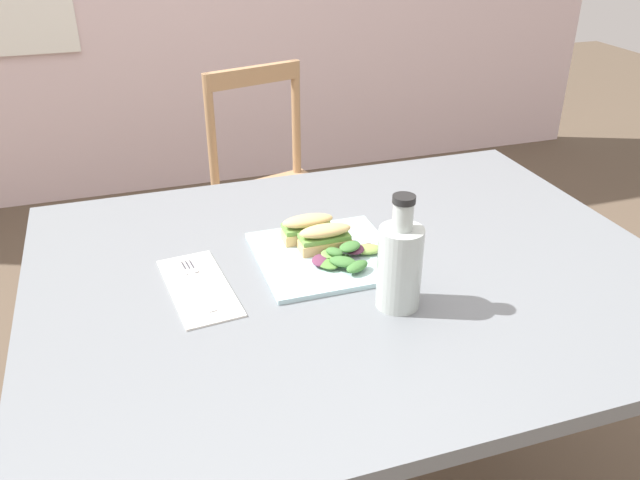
{
  "coord_description": "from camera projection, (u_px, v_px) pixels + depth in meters",
  "views": [
    {
      "loc": [
        -0.35,
        -1.12,
        1.39
      ],
      "look_at": [
        0.02,
        -0.01,
        0.76
      ],
      "focal_mm": 36.31,
      "sensor_mm": 36.0,
      "label": 1
    }
  ],
  "objects": [
    {
      "name": "fork_on_napkin",
      "position": [
        196.0,
        281.0,
        1.22
      ],
      "size": [
        0.04,
        0.19,
        0.0
      ],
      "color": "silver",
      "rests_on": "napkin_folded"
    },
    {
      "name": "sandwich_half_front",
      "position": [
        325.0,
        237.0,
        1.3
      ],
      "size": [
        0.11,
        0.05,
        0.06
      ],
      "color": "#DBB270",
      "rests_on": "plate_lunch"
    },
    {
      "name": "bottle_cold_brew",
      "position": [
        399.0,
        269.0,
        1.12
      ],
      "size": [
        0.08,
        0.08,
        0.21
      ],
      "color": "black",
      "rests_on": "dining_table"
    },
    {
      "name": "napkin_folded",
      "position": [
        199.0,
        287.0,
        1.2
      ],
      "size": [
        0.13,
        0.26,
        0.0
      ],
      "primitive_type": "cube",
      "rotation": [
        0.0,
        0.0,
        0.1
      ],
      "color": "silver",
      "rests_on": "dining_table"
    },
    {
      "name": "chair_wooden_far",
      "position": [
        277.0,
        194.0,
        2.29
      ],
      "size": [
        0.49,
        0.49,
        0.87
      ],
      "color": "tan",
      "rests_on": "ground"
    },
    {
      "name": "dining_table",
      "position": [
        352.0,
        315.0,
        1.33
      ],
      "size": [
        1.25,
        0.98,
        0.74
      ],
      "color": "slate",
      "rests_on": "ground"
    },
    {
      "name": "plate_lunch",
      "position": [
        326.0,
        255.0,
        1.3
      ],
      "size": [
        0.27,
        0.27,
        0.01
      ],
      "primitive_type": "cube",
      "color": "silver",
      "rests_on": "dining_table"
    },
    {
      "name": "sandwich_half_back",
      "position": [
        309.0,
        227.0,
        1.34
      ],
      "size": [
        0.11,
        0.05,
        0.06
      ],
      "color": "#DBB270",
      "rests_on": "plate_lunch"
    },
    {
      "name": "salad_mixed_greens",
      "position": [
        344.0,
        254.0,
        1.27
      ],
      "size": [
        0.16,
        0.14,
        0.03
      ],
      "color": "#3D7033",
      "rests_on": "plate_lunch"
    }
  ]
}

